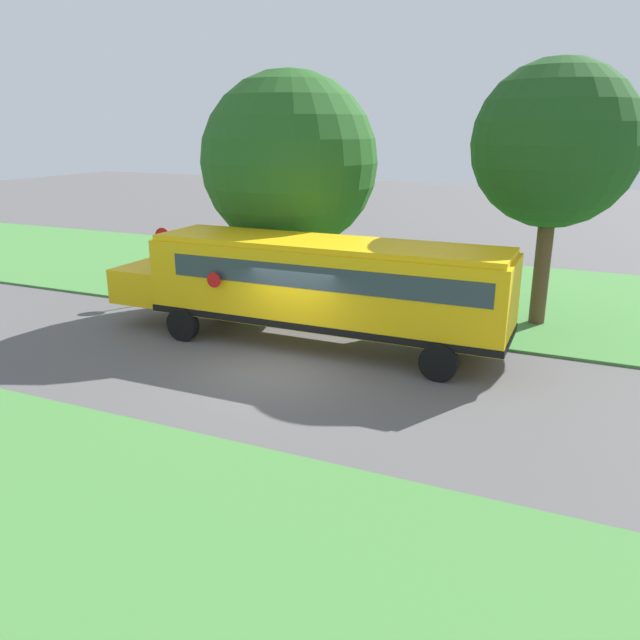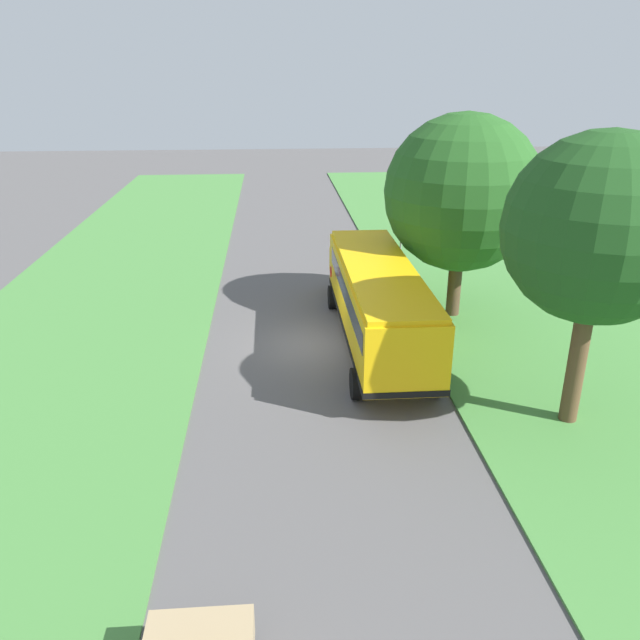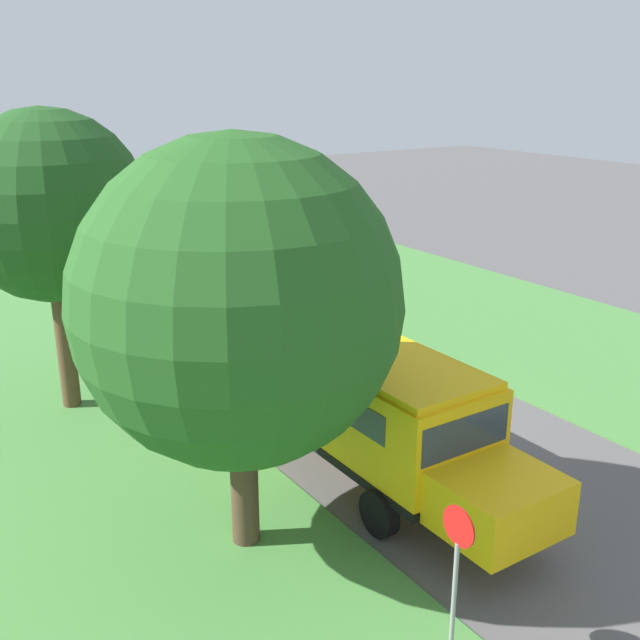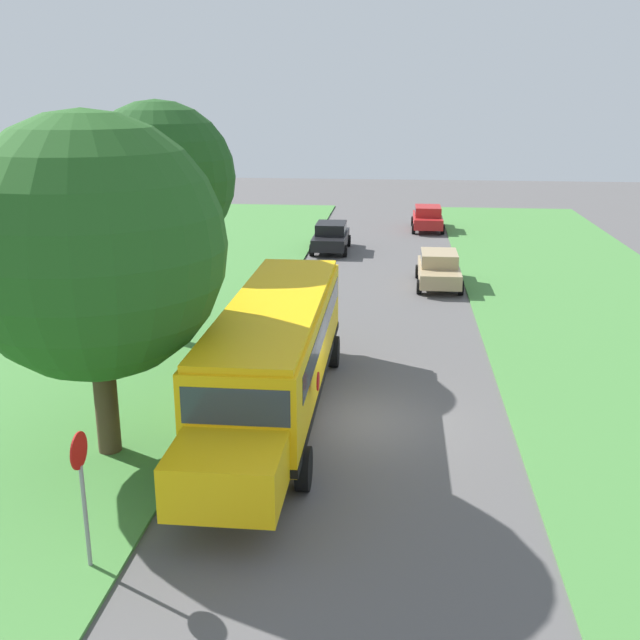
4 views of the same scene
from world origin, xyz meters
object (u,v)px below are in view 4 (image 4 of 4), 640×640
car_red_furthest (428,217)px  stop_sign (82,484)px  school_bus (275,348)px  oak_tree_beside_bus (94,249)px  oak_tree_roadside_mid (162,176)px  car_tan_nearest (439,267)px  car_black_middle (331,235)px

car_red_furthest → stop_sign: size_ratio=1.61×
school_bus → oak_tree_beside_bus: bearing=-143.5°
oak_tree_roadside_mid → stop_sign: oak_tree_roadside_mid is taller
car_tan_nearest → stop_sign: bearing=-108.4°
school_bus → car_black_middle: size_ratio=2.82×
school_bus → car_red_furthest: bearing=80.3°
car_red_furthest → oak_tree_roadside_mid: (-9.80, -23.80, 4.90)m
car_tan_nearest → oak_tree_roadside_mid: bearing=-137.3°
car_black_middle → oak_tree_beside_bus: size_ratio=0.54×
car_tan_nearest → stop_sign: 23.43m
school_bus → car_black_middle: school_bus is taller
stop_sign → car_tan_nearest: bearing=71.6°
car_tan_nearest → car_black_middle: bearing=126.7°
stop_sign → oak_tree_roadside_mid: bearing=100.3°
school_bus → oak_tree_roadside_mid: size_ratio=1.50×
school_bus → car_tan_nearest: (5.09, 15.01, -1.05)m
car_tan_nearest → oak_tree_roadside_mid: 14.21m
oak_tree_beside_bus → car_tan_nearest: bearing=63.8°
car_black_middle → car_red_furthest: size_ratio=1.00×
oak_tree_beside_bus → oak_tree_roadside_mid: 8.74m
car_tan_nearest → car_black_middle: same height
oak_tree_roadside_mid → stop_sign: 13.98m
oak_tree_roadside_mid → car_black_middle: bearing=75.8°
car_red_furthest → oak_tree_roadside_mid: 26.20m
car_tan_nearest → car_red_furthest: size_ratio=1.00×
school_bus → stop_sign: bearing=-107.8°
oak_tree_beside_bus → car_red_furthest: bearing=75.0°
school_bus → oak_tree_roadside_mid: 8.52m
car_tan_nearest → car_black_middle: 9.37m
school_bus → car_red_furthest: size_ratio=2.82×
car_red_furthest → oak_tree_roadside_mid: bearing=-112.4°
car_tan_nearest → oak_tree_roadside_mid: size_ratio=0.53×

